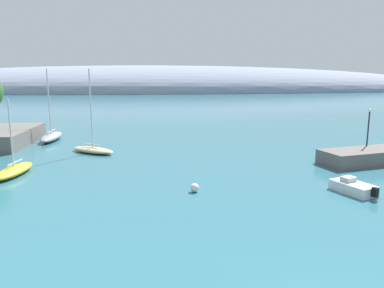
# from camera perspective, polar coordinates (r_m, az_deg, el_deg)

# --- Properties ---
(distant_ridge) EXTENTS (390.62, 88.41, 30.59)m
(distant_ridge) POSITION_cam_1_polar(r_m,az_deg,el_deg) (228.45, -6.21, 8.22)
(distant_ridge) COLOR gray
(distant_ridge) RESTS_ON ground
(sailboat_yellow_near_shore) EXTENTS (2.85, 6.66, 7.60)m
(sailboat_yellow_near_shore) POSITION_cam_1_polar(r_m,az_deg,el_deg) (40.32, -25.94, -3.67)
(sailboat_yellow_near_shore) COLOR yellow
(sailboat_yellow_near_shore) RESTS_ON water
(sailboat_sand_mid_mooring) EXTENTS (6.50, 5.50, 10.47)m
(sailboat_sand_mid_mooring) POSITION_cam_1_polar(r_m,az_deg,el_deg) (48.09, -15.16, -0.74)
(sailboat_sand_mid_mooring) COLOR #C6B284
(sailboat_sand_mid_mooring) RESTS_ON water
(sailboat_grey_outer_mooring) EXTENTS (2.44, 8.07, 10.65)m
(sailboat_grey_outer_mooring) POSITION_cam_1_polar(r_m,az_deg,el_deg) (59.09, -21.03, 1.12)
(sailboat_grey_outer_mooring) COLOR gray
(sailboat_grey_outer_mooring) RESTS_ON water
(motorboat_white_foreground) EXTENTS (3.06, 4.19, 1.24)m
(motorboat_white_foreground) POSITION_cam_1_polar(r_m,az_deg,el_deg) (33.81, 23.78, -6.17)
(motorboat_white_foreground) COLOR white
(motorboat_white_foreground) RESTS_ON water
(mooring_buoy_white) EXTENTS (0.74, 0.74, 0.74)m
(mooring_buoy_white) POSITION_cam_1_polar(r_m,az_deg,el_deg) (31.16, 0.40, -6.81)
(mooring_buoy_white) COLOR silver
(mooring_buoy_white) RESTS_ON water
(harbor_lamp_post) EXTENTS (0.36, 0.36, 4.35)m
(harbor_lamp_post) POSITION_cam_1_polar(r_m,az_deg,el_deg) (47.18, 25.79, 2.94)
(harbor_lamp_post) COLOR black
(harbor_lamp_post) RESTS_ON breakwater_rocks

